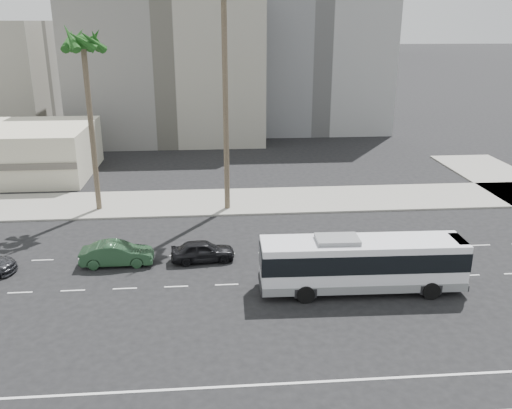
{
  "coord_description": "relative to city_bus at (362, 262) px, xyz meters",
  "views": [
    {
      "loc": [
        -6.64,
        -28.94,
        14.94
      ],
      "look_at": [
        -3.9,
        4.0,
        3.66
      ],
      "focal_mm": 37.78,
      "sensor_mm": 36.0,
      "label": 1
    }
  ],
  "objects": [
    {
      "name": "midrise_gray_center",
      "position": [
        6.21,
        53.3,
        11.23
      ],
      "size": [
        20.0,
        20.0,
        26.0
      ],
      "primitive_type": "cube",
      "color": "slate",
      "rests_on": "ground"
    },
    {
      "name": "palm_mid",
      "position": [
        -17.94,
        15.6,
        11.39
      ],
      "size": [
        4.73,
        4.73,
        14.62
      ],
      "rotation": [
        0.0,
        0.0,
        -0.09
      ],
      "color": "brown",
      "rests_on": "ground"
    },
    {
      "name": "ground",
      "position": [
        -1.79,
        1.3,
        -1.77
      ],
      "size": [
        700.0,
        700.0,
        0.0
      ],
      "primitive_type": "plane",
      "color": "black",
      "rests_on": "ground"
    },
    {
      "name": "car_a",
      "position": [
        -9.24,
        4.86,
        -1.07
      ],
      "size": [
        2.02,
        4.27,
        1.41
      ],
      "primitive_type": "imported",
      "rotation": [
        0.0,
        0.0,
        1.66
      ],
      "color": "black",
      "rests_on": "ground"
    },
    {
      "name": "sidewalk_north",
      "position": [
        -1.79,
        16.8,
        -1.7
      ],
      "size": [
        120.0,
        7.0,
        0.15
      ],
      "primitive_type": "cube",
      "color": "gray",
      "rests_on": "ground"
    },
    {
      "name": "city_bus",
      "position": [
        0.0,
        0.0,
        0.0
      ],
      "size": [
        11.79,
        2.9,
        3.37
      ],
      "rotation": [
        0.0,
        0.0,
        -0.02
      ],
      "color": "silver",
      "rests_on": "ground"
    },
    {
      "name": "car_b",
      "position": [
        -14.74,
        4.75,
        -1.01
      ],
      "size": [
        1.7,
        4.63,
        1.52
      ],
      "primitive_type": "imported",
      "rotation": [
        0.0,
        0.0,
        1.59
      ],
      "color": "#23462A",
      "rests_on": "ground"
    },
    {
      "name": "midrise_beige_west",
      "position": [
        -13.79,
        46.3,
        7.23
      ],
      "size": [
        24.0,
        18.0,
        18.0
      ],
      "primitive_type": "cube",
      "color": "gray",
      "rests_on": "ground"
    }
  ]
}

